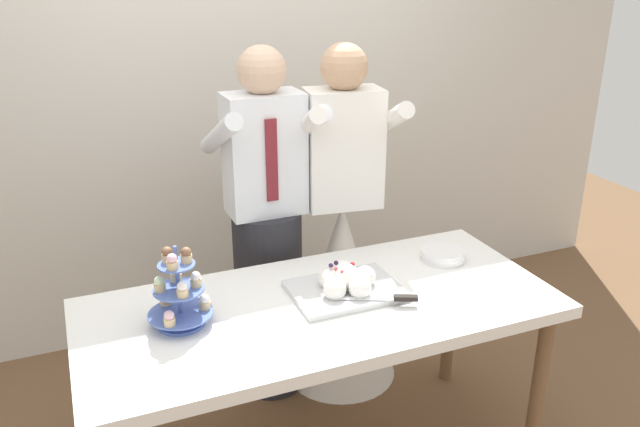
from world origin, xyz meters
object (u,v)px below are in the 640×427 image
plate_stack (443,255)px  person_bride (341,269)px  dessert_table (321,320)px  cupcake_stand (179,294)px  main_cake_tray (346,284)px  person_groom (267,246)px

plate_stack → person_bride: bearing=123.3°
dessert_table → cupcake_stand: size_ratio=5.90×
dessert_table → cupcake_stand: bearing=174.7°
main_cake_tray → person_bride: person_bride is taller
person_groom → cupcake_stand: bearing=-131.3°
person_groom → person_bride: bearing=-7.9°
cupcake_stand → dessert_table: bearing=-5.3°
plate_stack → person_groom: person_groom is taller
dessert_table → plate_stack: size_ratio=9.30×
plate_stack → cupcake_stand: bearing=-175.1°
dessert_table → plate_stack: (0.63, 0.15, 0.10)m
dessert_table → person_groom: bearing=90.8°
cupcake_stand → main_cake_tray: cupcake_stand is taller
cupcake_stand → person_bride: 1.06m
main_cake_tray → person_groom: (-0.13, 0.60, -0.07)m
dessert_table → person_groom: person_groom is taller
dessert_table → person_bride: size_ratio=1.08×
dessert_table → person_bride: bearing=58.9°
main_cake_tray → plate_stack: main_cake_tray is taller
cupcake_stand → plate_stack: cupcake_stand is taller
cupcake_stand → person_bride: size_ratio=0.18×
dessert_table → person_groom: size_ratio=1.08×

